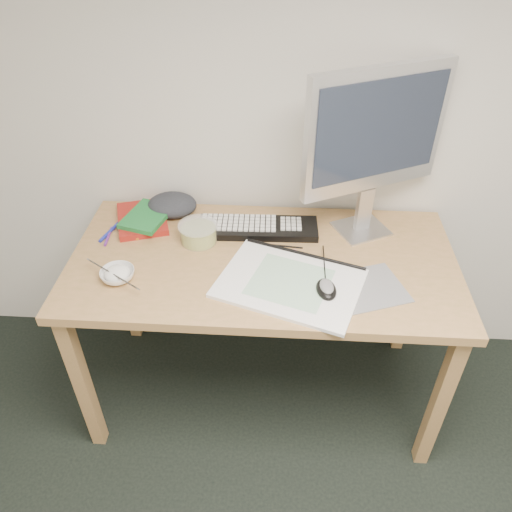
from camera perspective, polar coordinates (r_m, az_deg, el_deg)
The scene contains 18 objects.
desk at distance 1.86m, azimuth 0.78°, elevation -2.25°, with size 1.40×0.70×0.75m.
mousepad at distance 1.72m, azimuth 12.73°, elevation -3.57°, with size 0.23×0.21×0.00m, color slate.
sketchpad at distance 1.70m, azimuth 3.88°, elevation -3.13°, with size 0.47×0.33×0.01m, color silver.
keyboard at distance 1.94m, azimuth 0.23°, elevation 3.23°, with size 0.46×0.15×0.03m, color black.
monitor at distance 1.80m, azimuth 13.52°, elevation 13.26°, with size 0.50×0.28×0.63m.
mouse at distance 1.66m, azimuth 8.07°, elevation -3.49°, with size 0.07×0.11×0.04m, color black.
rice_bowl at distance 1.77m, azimuth -15.53°, elevation -2.09°, with size 0.12×0.12×0.04m, color silver.
chopsticks at distance 1.74m, azimuth -16.07°, elevation -1.98°, with size 0.02×0.02×0.26m, color #B2B2B4.
fruit_tub at distance 1.88m, azimuth -6.59°, elevation 2.64°, with size 0.15×0.15×0.07m, color #DFE04F.
book_red at distance 2.04m, azimuth -12.88°, elevation 4.16°, with size 0.19×0.25×0.02m, color maroon.
book_green at distance 2.01m, azimuth -12.33°, elevation 4.44°, with size 0.15×0.21×0.02m, color #1B6F30.
cloth_lump at distance 2.06m, azimuth -9.57°, elevation 5.77°, with size 0.17×0.14×0.07m, color #282C30.
pencil_pink at distance 1.85m, azimuth 1.81°, elevation 0.90°, with size 0.01×0.01×0.18m, color pink.
pencil_tan at distance 1.83m, azimuth 1.60°, elevation 0.44°, with size 0.01×0.01×0.16m, color tan.
pencil_black at distance 1.86m, azimuth 2.93°, elevation 1.17°, with size 0.01×0.01×0.16m, color black.
marker_blue at distance 2.01m, azimuth -16.33°, elevation 2.74°, with size 0.01×0.01×0.14m, color #1D29A1.
marker_orange at distance 1.99m, azimuth -13.10°, elevation 2.86°, with size 0.01×0.01×0.12m, color #C86117.
marker_purple at distance 1.99m, azimuth -16.52°, elevation 2.17°, with size 0.01×0.01×0.12m, color #612589.
Camera 1 is at (-0.12, 0.01, 1.87)m, focal length 35.00 mm.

